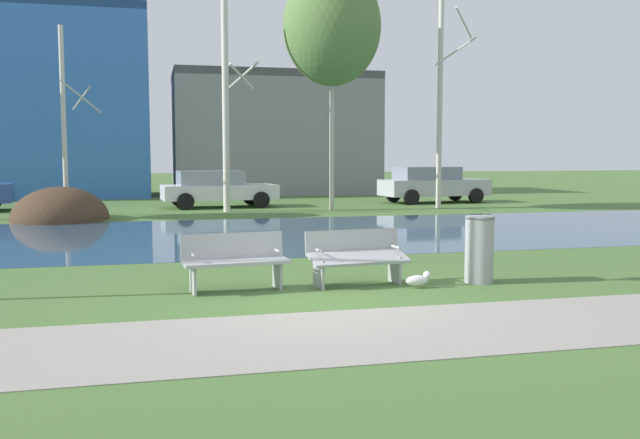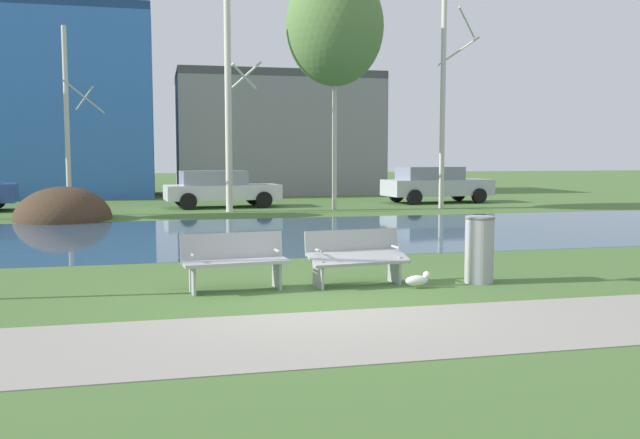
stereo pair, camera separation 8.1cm
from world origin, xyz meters
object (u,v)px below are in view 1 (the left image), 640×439
at_px(bench_right, 357,256).
at_px(bench_left, 235,260).
at_px(trash_bin, 479,248).
at_px(seagull, 418,280).
at_px(parked_hatch_third_silver, 432,184).
at_px(parked_sedan_second_white, 217,188).

bearing_deg(bench_right, bench_left, 180.00).
xyz_separation_m(trash_bin, seagull, (-1.13, -0.22, -0.43)).
xyz_separation_m(seagull, parked_hatch_third_silver, (7.74, 17.84, 0.68)).
xyz_separation_m(trash_bin, parked_hatch_third_silver, (6.60, 17.63, 0.25)).
relative_size(trash_bin, seagull, 2.44).
bearing_deg(bench_left, parked_hatch_third_silver, 58.76).
relative_size(parked_sedan_second_white, parked_hatch_third_silver, 0.96).
xyz_separation_m(bench_left, trash_bin, (3.93, -0.26, 0.09)).
xyz_separation_m(bench_right, seagull, (0.86, -0.48, -0.34)).
height_order(bench_right, seagull, bench_right).
relative_size(bench_left, trash_bin, 1.52).
bearing_deg(seagull, bench_right, 150.93).
height_order(bench_right, parked_hatch_third_silver, parked_hatch_third_silver).
relative_size(bench_left, parked_hatch_third_silver, 0.35).
distance_m(trash_bin, parked_hatch_third_silver, 18.83).
distance_m(bench_left, trash_bin, 3.94).
bearing_deg(bench_left, bench_right, 0.00).
bearing_deg(bench_right, parked_sedan_second_white, 92.32).
height_order(seagull, parked_hatch_third_silver, parked_hatch_third_silver).
relative_size(bench_right, parked_hatch_third_silver, 0.35).
xyz_separation_m(bench_left, parked_hatch_third_silver, (10.53, 17.36, 0.34)).
xyz_separation_m(bench_right, parked_hatch_third_silver, (8.60, 17.36, 0.34)).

